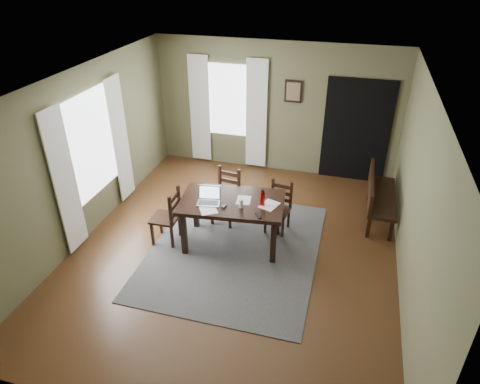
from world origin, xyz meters
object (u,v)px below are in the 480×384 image
(bench, at_px, (378,194))
(laptop, at_px, (209,198))
(dining_table, at_px, (232,206))
(chair_back_right, at_px, (279,208))
(water_bottle, at_px, (262,198))
(chair_end, at_px, (168,217))
(chair_back_left, at_px, (226,197))

(bench, xyz_separation_m, laptop, (-2.57, -1.51, 0.38))
(dining_table, distance_m, bench, 2.64)
(chair_back_right, xyz_separation_m, bench, (1.60, 0.80, 0.06))
(bench, height_order, water_bottle, water_bottle)
(chair_end, height_order, bench, chair_end)
(chair_end, xyz_separation_m, laptop, (0.68, 0.10, 0.40))
(chair_back_right, bearing_deg, bench, 34.80)
(dining_table, distance_m, laptop, 0.39)
(chair_back_right, relative_size, laptop, 2.22)
(chair_back_left, relative_size, bench, 0.66)
(bench, distance_m, water_bottle, 2.28)
(dining_table, relative_size, bench, 1.16)
(dining_table, height_order, water_bottle, water_bottle)
(chair_back_right, height_order, bench, chair_back_right)
(water_bottle, bearing_deg, bench, 38.41)
(chair_back_right, relative_size, water_bottle, 3.28)
(chair_back_left, bearing_deg, bench, 24.46)
(laptop, bearing_deg, chair_back_right, 25.83)
(dining_table, height_order, laptop, laptop)
(chair_back_left, distance_m, chair_back_right, 0.94)
(dining_table, xyz_separation_m, water_bottle, (0.48, 0.01, 0.22))
(chair_back_left, xyz_separation_m, water_bottle, (0.77, -0.63, 0.46))
(chair_back_left, relative_size, laptop, 2.46)
(chair_end, distance_m, chair_back_right, 1.84)
(chair_back_left, height_order, chair_back_right, chair_back_left)
(chair_end, bearing_deg, dining_table, 100.72)
(chair_back_left, xyz_separation_m, laptop, (-0.04, -0.75, 0.40))
(chair_end, distance_m, chair_back_left, 1.11)
(dining_table, relative_size, chair_back_left, 1.77)
(chair_back_left, height_order, bench, chair_back_left)
(chair_back_left, bearing_deg, chair_back_right, 5.62)
(dining_table, relative_size, laptop, 4.35)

